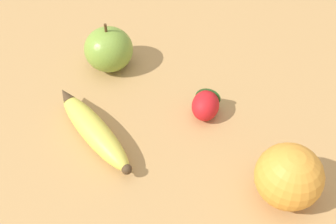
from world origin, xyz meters
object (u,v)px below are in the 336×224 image
(orange, at_px, (289,176))
(strawberry, at_px, (206,104))
(banana, at_px, (93,130))
(apple, at_px, (109,49))

(orange, distance_m, strawberry, 0.16)
(banana, relative_size, apple, 1.89)
(banana, xyz_separation_m, orange, (-0.24, 0.10, 0.02))
(banana, xyz_separation_m, strawberry, (-0.16, -0.04, 0.00))
(apple, bearing_deg, orange, 131.91)
(banana, xyz_separation_m, apple, (-0.01, -0.15, 0.02))
(banana, relative_size, strawberry, 2.51)
(orange, bearing_deg, apple, -48.09)
(banana, distance_m, orange, 0.26)
(orange, xyz_separation_m, apple, (0.23, -0.25, -0.01))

